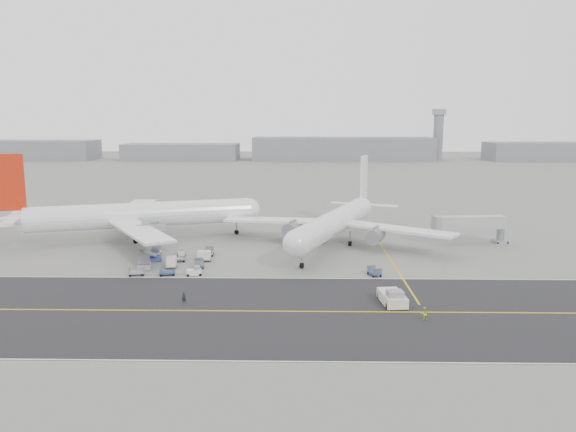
{
  "coord_description": "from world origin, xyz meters",
  "views": [
    {
      "loc": [
        13.13,
        -89.99,
        25.59
      ],
      "look_at": [
        11.14,
        12.0,
        7.8
      ],
      "focal_mm": 35.0,
      "sensor_mm": 36.0,
      "label": 1
    }
  ],
  "objects_px": {
    "airliner_b": "(336,221)",
    "ground_crew_b": "(424,314)",
    "ground_crew_a": "(184,298)",
    "airliner_a": "(135,215)",
    "control_tower": "(438,133)",
    "pushback_tug": "(393,298)",
    "jet_bridge": "(470,224)"
  },
  "relations": [
    {
      "from": "ground_crew_a",
      "to": "ground_crew_b",
      "type": "relative_size",
      "value": 0.9
    },
    {
      "from": "control_tower",
      "to": "ground_crew_a",
      "type": "bearing_deg",
      "value": -110.19
    },
    {
      "from": "jet_bridge",
      "to": "ground_crew_a",
      "type": "relative_size",
      "value": 9.94
    },
    {
      "from": "ground_crew_a",
      "to": "pushback_tug",
      "type": "bearing_deg",
      "value": -8.47
    },
    {
      "from": "airliner_a",
      "to": "jet_bridge",
      "type": "relative_size",
      "value": 3.3
    },
    {
      "from": "airliner_b",
      "to": "pushback_tug",
      "type": "relative_size",
      "value": 5.77
    },
    {
      "from": "pushback_tug",
      "to": "jet_bridge",
      "type": "xyz_separation_m",
      "value": [
        22.17,
        38.65,
        3.21
      ]
    },
    {
      "from": "airliner_a",
      "to": "pushback_tug",
      "type": "bearing_deg",
      "value": -148.46
    },
    {
      "from": "ground_crew_a",
      "to": "jet_bridge",
      "type": "bearing_deg",
      "value": 28.16
    },
    {
      "from": "jet_bridge",
      "to": "ground_crew_b",
      "type": "height_order",
      "value": "jet_bridge"
    },
    {
      "from": "airliner_b",
      "to": "ground_crew_a",
      "type": "distance_m",
      "value": 44.33
    },
    {
      "from": "airliner_b",
      "to": "ground_crew_b",
      "type": "xyz_separation_m",
      "value": [
        8.46,
        -43.28,
        -4.01
      ]
    },
    {
      "from": "airliner_a",
      "to": "airliner_b",
      "type": "bearing_deg",
      "value": -113.0
    },
    {
      "from": "jet_bridge",
      "to": "pushback_tug",
      "type": "bearing_deg",
      "value": -126.8
    },
    {
      "from": "airliner_a",
      "to": "airliner_b",
      "type": "relative_size",
      "value": 1.12
    },
    {
      "from": "airliner_b",
      "to": "ground_crew_a",
      "type": "xyz_separation_m",
      "value": [
        -23.71,
        -37.23,
        -4.1
      ]
    },
    {
      "from": "ground_crew_a",
      "to": "ground_crew_b",
      "type": "bearing_deg",
      "value": -19.66
    },
    {
      "from": "pushback_tug",
      "to": "jet_bridge",
      "type": "bearing_deg",
      "value": 53.81
    },
    {
      "from": "airliner_a",
      "to": "ground_crew_b",
      "type": "height_order",
      "value": "airliner_a"
    },
    {
      "from": "jet_bridge",
      "to": "control_tower",
      "type": "bearing_deg",
      "value": 70.95
    },
    {
      "from": "airliner_a",
      "to": "ground_crew_b",
      "type": "bearing_deg",
      "value": -150.84
    },
    {
      "from": "airliner_b",
      "to": "pushback_tug",
      "type": "bearing_deg",
      "value": -60.33
    },
    {
      "from": "airliner_b",
      "to": "ground_crew_b",
      "type": "distance_m",
      "value": 44.29
    },
    {
      "from": "airliner_b",
      "to": "ground_crew_b",
      "type": "relative_size",
      "value": 26.41
    },
    {
      "from": "jet_bridge",
      "to": "ground_crew_b",
      "type": "relative_size",
      "value": 8.97
    },
    {
      "from": "control_tower",
      "to": "pushback_tug",
      "type": "bearing_deg",
      "value": -104.77
    },
    {
      "from": "pushback_tug",
      "to": "ground_crew_a",
      "type": "xyz_separation_m",
      "value": [
        -29.17,
        -0.28,
        -0.14
      ]
    },
    {
      "from": "control_tower",
      "to": "airliner_b",
      "type": "distance_m",
      "value": 255.55
    },
    {
      "from": "airliner_b",
      "to": "ground_crew_a",
      "type": "relative_size",
      "value": 29.27
    },
    {
      "from": "control_tower",
      "to": "jet_bridge",
      "type": "height_order",
      "value": "control_tower"
    },
    {
      "from": "airliner_b",
      "to": "jet_bridge",
      "type": "bearing_deg",
      "value": 24.78
    },
    {
      "from": "ground_crew_a",
      "to": "control_tower",
      "type": "bearing_deg",
      "value": 60.8
    }
  ]
}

